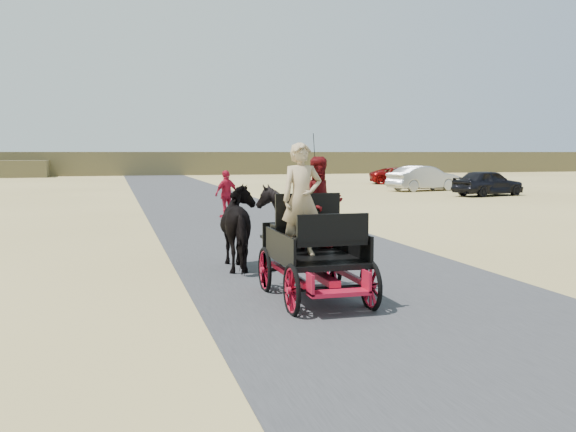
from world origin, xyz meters
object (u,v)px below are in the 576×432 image
object	(u,v)px
horse_left	(244,227)
car_c	(431,178)
car_d	(400,176)
car_a	(488,183)
pedestrian	(227,194)
horse_right	(296,226)
carriage	(314,277)
car_b	(423,178)

from	to	relation	value
horse_left	car_c	xyz separation A→B (m)	(17.84, 25.75, -0.18)
horse_left	car_d	size ratio (longest dim) A/B	0.45
car_c	car_a	bearing A→B (deg)	-174.86
pedestrian	car_a	xyz separation A→B (m)	(15.75, 7.81, -0.15)
car_d	horse_right	bearing A→B (deg)	165.32
pedestrian	car_c	distance (m)	22.60
carriage	horse_left	bearing A→B (deg)	100.39
car_b	car_d	xyz separation A→B (m)	(2.25, 8.16, -0.15)
carriage	car_b	size ratio (longest dim) A/B	0.52
pedestrian	car_c	world-z (taller)	pedestrian
horse_left	car_b	world-z (taller)	horse_left
car_a	car_d	world-z (taller)	car_a
horse_left	car_b	size ratio (longest dim) A/B	0.43
horse_right	car_a	xyz separation A→B (m)	(16.09, 18.01, -0.14)
pedestrian	car_c	xyz separation A→B (m)	(16.40, 15.55, -0.19)
horse_right	car_d	world-z (taller)	horse_right
car_b	car_d	distance (m)	8.47
car_b	car_d	bearing A→B (deg)	-28.80
horse_left	car_a	xyz separation A→B (m)	(17.19, 18.01, -0.13)
pedestrian	horse_right	bearing A→B (deg)	58.53
horse_right	car_c	bearing A→B (deg)	-123.03
pedestrian	car_d	size ratio (longest dim) A/B	0.39
car_a	car_c	size ratio (longest dim) A/B	0.91
carriage	horse_right	distance (m)	3.09
horse_left	car_c	bearing A→B (deg)	-124.72
horse_left	car_a	world-z (taller)	horse_left
carriage	car_c	bearing A→B (deg)	58.97
car_a	car_d	bearing A→B (deg)	-18.40
carriage	pedestrian	bearing A→B (deg)	86.13
carriage	horse_right	size ratio (longest dim) A/B	1.41
car_c	horse_left	bearing A→B (deg)	155.22
car_a	car_b	distance (m)	5.30
horse_left	pedestrian	world-z (taller)	pedestrian
horse_right	horse_left	bearing A→B (deg)	0.00
carriage	car_c	xyz separation A→B (m)	(17.29, 28.75, 0.31)
horse_right	car_a	distance (m)	24.15
car_b	carriage	bearing A→B (deg)	136.09
pedestrian	car_a	distance (m)	17.58
car_d	car_c	bearing A→B (deg)	-170.04
pedestrian	car_b	world-z (taller)	pedestrian
carriage	car_a	bearing A→B (deg)	51.61
pedestrian	car_b	xyz separation A→B (m)	(14.54, 12.97, -0.10)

